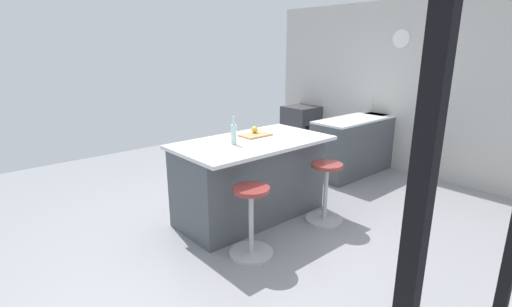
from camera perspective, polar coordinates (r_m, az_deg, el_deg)
The scene contains 10 objects.
ground_plane at distance 4.50m, azimuth 0.43°, elevation -10.30°, with size 8.10×8.10×0.00m, color gray.
interior_partition_left at distance 6.57m, azimuth 21.55°, elevation 9.31°, with size 0.15×5.20×2.71m.
sink_cabinet at distance 6.59m, azimuth 16.73°, elevation 1.80°, with size 2.34×0.60×1.18m.
oven_range at distance 7.48m, azimuth 6.88°, elevation 3.83°, with size 0.60×0.61×0.87m.
kitchen_island at distance 4.46m, azimuth -0.82°, elevation -3.81°, with size 1.81×1.00×0.96m.
stool_by_window at distance 4.46m, azimuth 10.55°, elevation -6.13°, with size 0.44×0.44×0.71m.
stool_middle at distance 3.70m, azimuth -0.74°, elevation -10.63°, with size 0.44×0.44×0.71m.
cutting_board at distance 4.51m, azimuth -0.11°, elevation 2.83°, with size 0.36×0.24×0.02m, color tan.
apple_yellow at distance 4.58m, azimuth -0.22°, elevation 3.67°, with size 0.08×0.08×0.08m, color gold.
water_bottle at distance 4.10m, azimuth -3.41°, elevation 3.07°, with size 0.06×0.06×0.31m.
Camera 1 is at (2.68, 3.02, 1.99)m, focal length 26.23 mm.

